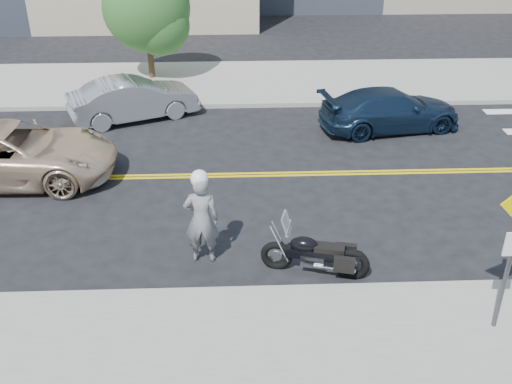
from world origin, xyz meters
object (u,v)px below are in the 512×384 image
Objects in this scene: motorcyclist at (201,217)px; suv at (10,153)px; motorcycle at (316,246)px; parked_car_blue at (390,110)px; parked_car_silver at (134,99)px.

motorcyclist reaches higher than suv.
suv is (-5.11, 3.89, -0.30)m from motorcyclist.
parked_car_blue is (3.28, 7.41, -0.01)m from motorcycle.
motorcycle is 0.52× the size of parked_car_silver.
suv is 4.90m from parked_car_silver.
motorcyclist is at bearing 173.74° from parked_car_silver.
motorcycle reaches higher than parked_car_blue.
motorcyclist is 0.48× the size of parked_car_blue.
parked_car_silver is at bearing 133.27° from motorcycle.
parked_car_silver reaches higher than parked_car_blue.
motorcyclist is 0.39× the size of suv.
parked_car_blue is (10.67, 2.98, -0.12)m from suv.
suv is at bearing 124.36° from parked_car_silver.
motorcyclist is at bearing -126.42° from suv.
suv is at bearing 94.99° from parked_car_blue.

